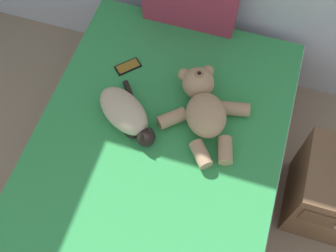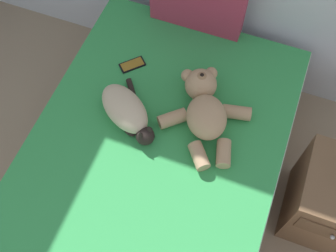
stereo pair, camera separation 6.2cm
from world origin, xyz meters
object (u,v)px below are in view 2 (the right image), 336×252
cat (127,111)px  teddy_bear (205,108)px  nightstand (333,201)px  cell_phone (132,65)px  bed (150,179)px

cat → teddy_bear: 0.42m
cat → nightstand: cat is taller
teddy_bear → nightstand: bearing=-7.7°
teddy_bear → cell_phone: size_ratio=3.74×
teddy_bear → nightstand: 0.91m
cat → teddy_bear: bearing=22.3°
bed → teddy_bear: teddy_bear is taller
bed → cat: size_ratio=5.17×
cell_phone → nightstand: bearing=-12.3°
bed → nightstand: (1.02, 0.25, -0.00)m
bed → cell_phone: size_ratio=13.35×
teddy_bear → nightstand: size_ratio=1.10×
teddy_bear → nightstand: (0.83, -0.11, -0.36)m
cat → teddy_bear: (0.39, 0.16, 0.01)m
cat → nightstand: (1.21, 0.05, -0.35)m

